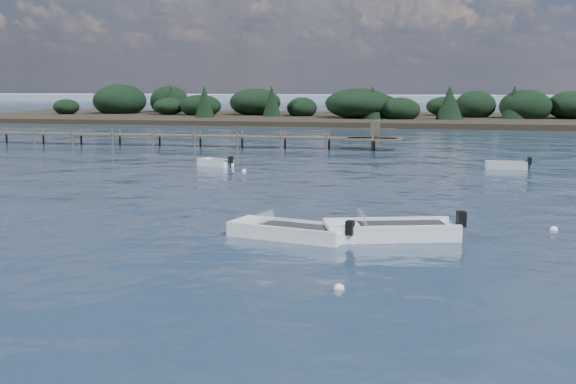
% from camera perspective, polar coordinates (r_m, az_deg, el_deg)
% --- Properties ---
extents(ground, '(400.00, 400.00, 0.00)m').
position_cam_1_polar(ground, '(79.36, 4.83, 4.16)').
color(ground, '#18283A').
rests_on(ground, ground).
extents(tender_far_white, '(3.06, 2.20, 1.05)m').
position_cam_1_polar(tender_far_white, '(53.41, -5.76, 2.21)').
color(tender_far_white, white).
rests_on(tender_far_white, ground).
extents(dinghy_mid_white_a, '(5.16, 2.87, 1.18)m').
position_cam_1_polar(dinghy_mid_white_a, '(28.43, 0.06, -3.30)').
color(dinghy_mid_white_a, white).
rests_on(dinghy_mid_white_a, ground).
extents(dinghy_mid_white_b, '(5.64, 3.31, 1.38)m').
position_cam_1_polar(dinghy_mid_white_b, '(28.58, 8.07, -3.27)').
color(dinghy_mid_white_b, white).
rests_on(dinghy_mid_white_b, ground).
extents(tender_far_grey_b, '(3.17, 1.31, 1.08)m').
position_cam_1_polar(tender_far_grey_b, '(53.74, 16.85, 1.93)').
color(tender_far_grey_b, '#AEB2B5').
rests_on(tender_far_grey_b, ground).
extents(buoy_b, '(0.32, 0.32, 0.32)m').
position_cam_1_polar(buoy_b, '(21.49, 4.06, -7.64)').
color(buoy_b, white).
rests_on(buoy_b, ground).
extents(buoy_d, '(0.32, 0.32, 0.32)m').
position_cam_1_polar(buoy_d, '(31.84, 20.27, -2.84)').
color(buoy_d, white).
rests_on(buoy_d, ground).
extents(buoy_e, '(0.32, 0.32, 0.32)m').
position_cam_1_polar(buoy_e, '(50.01, -3.49, 1.64)').
color(buoy_e, white).
rests_on(buoy_e, ground).
extents(jetty, '(64.50, 3.20, 3.40)m').
position_cam_1_polar(jetty, '(73.97, -13.45, 4.41)').
color(jetty, brown).
rests_on(jetty, ground).
extents(far_headland, '(190.00, 40.00, 5.80)m').
position_cam_1_polar(far_headland, '(119.42, 19.50, 6.10)').
color(far_headland, black).
rests_on(far_headland, ground).
extents(distant_haze, '(280.00, 20.00, 2.40)m').
position_cam_1_polar(distant_haze, '(268.03, -9.71, 7.11)').
color(distant_haze, '#96A6BA').
rests_on(distant_haze, ground).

